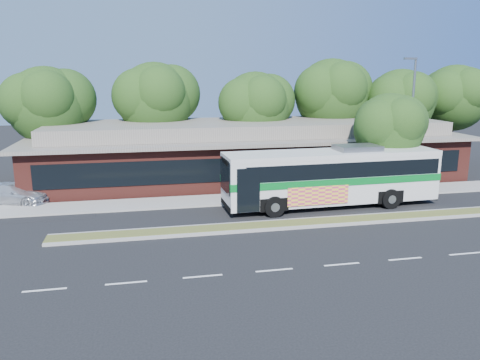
{
  "coord_description": "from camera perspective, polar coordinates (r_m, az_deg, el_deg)",
  "views": [
    {
      "loc": [
        -8.12,
        -22.46,
        7.9
      ],
      "look_at": [
        -2.7,
        3.4,
        2.0
      ],
      "focal_mm": 35.0,
      "sensor_mm": 36.0,
      "label": 1
    }
  ],
  "objects": [
    {
      "name": "ground",
      "position": [
        25.16,
        7.67,
        -5.83
      ],
      "size": [
        120.0,
        120.0,
        0.0
      ],
      "primitive_type": "plane",
      "color": "black",
      "rests_on": "ground"
    },
    {
      "name": "median_strip",
      "position": [
        25.67,
        7.23,
        -5.26
      ],
      "size": [
        26.0,
        1.1,
        0.15
      ],
      "primitive_type": "cube",
      "color": "#4B5122",
      "rests_on": "ground"
    },
    {
      "name": "sidewalk",
      "position": [
        30.99,
        3.75,
        -2.1
      ],
      "size": [
        44.0,
        2.6,
        0.12
      ],
      "primitive_type": "cube",
      "color": "gray",
      "rests_on": "ground"
    },
    {
      "name": "plaza_building",
      "position": [
        36.83,
        1.05,
        3.57
      ],
      "size": [
        33.2,
        11.2,
        4.45
      ],
      "color": "#5D231D",
      "rests_on": "ground"
    },
    {
      "name": "lamp_post",
      "position": [
        33.64,
        20.07,
        6.72
      ],
      "size": [
        0.93,
        0.18,
        9.07
      ],
      "color": "slate",
      "rests_on": "ground"
    },
    {
      "name": "tree_bg_a",
      "position": [
        38.21,
        -21.82,
        8.65
      ],
      "size": [
        6.47,
        5.8,
        8.63
      ],
      "color": "black",
      "rests_on": "ground"
    },
    {
      "name": "tree_bg_b",
      "position": [
        38.68,
        -9.67,
        9.81
      ],
      "size": [
        6.69,
        6.0,
        9.0
      ],
      "color": "black",
      "rests_on": "ground"
    },
    {
      "name": "tree_bg_c",
      "position": [
        38.86,
        2.4,
        9.17
      ],
      "size": [
        6.24,
        5.6,
        8.26
      ],
      "color": "black",
      "rests_on": "ground"
    },
    {
      "name": "tree_bg_d",
      "position": [
        42.04,
        11.57,
        10.32
      ],
      "size": [
        6.91,
        6.2,
        9.37
      ],
      "color": "black",
      "rests_on": "ground"
    },
    {
      "name": "tree_bg_e",
      "position": [
        43.89,
        19.32,
        9.07
      ],
      "size": [
        6.47,
        5.8,
        8.5
      ],
      "color": "black",
      "rests_on": "ground"
    },
    {
      "name": "tree_bg_f",
      "position": [
        48.06,
        24.97,
        9.24
      ],
      "size": [
        6.69,
        6.0,
        8.92
      ],
      "color": "black",
      "rests_on": "ground"
    },
    {
      "name": "transit_bus",
      "position": [
        29.17,
        11.19,
        0.84
      ],
      "size": [
        13.43,
        3.45,
        3.74
      ],
      "rotation": [
        0.0,
        0.0,
        0.03
      ],
      "color": "silver",
      "rests_on": "ground"
    },
    {
      "name": "sedan",
      "position": [
        32.73,
        -25.96,
        -1.49
      ],
      "size": [
        4.89,
        3.27,
        1.32
      ],
      "primitive_type": "imported",
      "rotation": [
        0.0,
        0.0,
        1.23
      ],
      "color": "silver",
      "rests_on": "ground"
    },
    {
      "name": "sidewalk_tree",
      "position": [
        33.13,
        18.11,
        6.25
      ],
      "size": [
        5.15,
        4.61,
        6.8
      ],
      "color": "black",
      "rests_on": "ground"
    }
  ]
}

